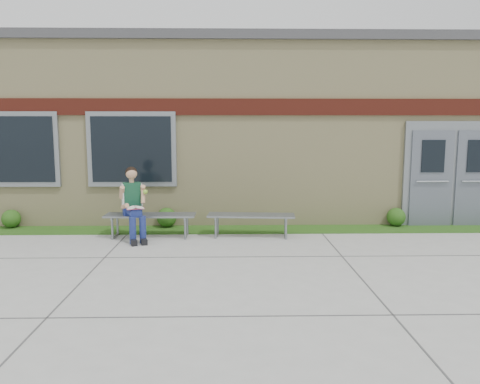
{
  "coord_description": "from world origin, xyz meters",
  "views": [
    {
      "loc": [
        -0.89,
        -7.14,
        2.16
      ],
      "look_at": [
        -0.7,
        1.7,
        0.94
      ],
      "focal_mm": 35.0,
      "sensor_mm": 36.0,
      "label": 1
    }
  ],
  "objects": [
    {
      "name": "shrub_east",
      "position": [
        2.75,
        2.85,
        0.22
      ],
      "size": [
        0.4,
        0.4,
        0.4
      ],
      "primitive_type": "sphere",
      "color": "#214C14",
      "rests_on": "grass_strip"
    },
    {
      "name": "school_building",
      "position": [
        -0.0,
        5.99,
        2.1
      ],
      "size": [
        16.2,
        6.22,
        4.2
      ],
      "color": "beige",
      "rests_on": "ground"
    },
    {
      "name": "shrub_mid",
      "position": [
        -2.27,
        2.85,
        0.23
      ],
      "size": [
        0.42,
        0.42,
        0.42
      ],
      "primitive_type": "sphere",
      "color": "#214C14",
      "rests_on": "grass_strip"
    },
    {
      "name": "bench_right",
      "position": [
        -0.48,
        2.0,
        0.35
      ],
      "size": [
        1.76,
        0.62,
        0.45
      ],
      "rotation": [
        0.0,
        0.0,
        -0.08
      ],
      "color": "gray",
      "rests_on": "ground"
    },
    {
      "name": "grass_strip",
      "position": [
        0.0,
        2.6,
        0.01
      ],
      "size": [
        16.0,
        0.8,
        0.02
      ],
      "primitive_type": "cube",
      "color": "#214C14",
      "rests_on": "ground"
    },
    {
      "name": "ground",
      "position": [
        0.0,
        0.0,
        0.0
      ],
      "size": [
        80.0,
        80.0,
        0.0
      ],
      "primitive_type": "plane",
      "color": "#9E9E99",
      "rests_on": "ground"
    },
    {
      "name": "shrub_west",
      "position": [
        -5.62,
        2.85,
        0.22
      ],
      "size": [
        0.39,
        0.39,
        0.39
      ],
      "primitive_type": "sphere",
      "color": "#214C14",
      "rests_on": "grass_strip"
    },
    {
      "name": "bench_left",
      "position": [
        -2.48,
        2.0,
        0.36
      ],
      "size": [
        1.78,
        0.52,
        0.46
      ],
      "rotation": [
        0.0,
        0.0,
        -0.02
      ],
      "color": "gray",
      "rests_on": "ground"
    },
    {
      "name": "girl",
      "position": [
        -2.76,
        1.8,
        0.73
      ],
      "size": [
        0.64,
        0.9,
        1.41
      ],
      "rotation": [
        0.0,
        0.0,
        0.34
      ],
      "color": "navy",
      "rests_on": "ground"
    }
  ]
}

